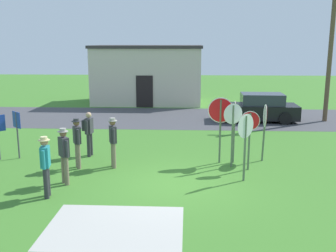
% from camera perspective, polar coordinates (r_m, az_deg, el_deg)
% --- Properties ---
extents(ground_plane, '(80.00, 80.00, 0.00)m').
position_cam_1_polar(ground_plane, '(12.14, 0.83, -8.39)').
color(ground_plane, '#3D7528').
extents(street_asphalt, '(60.00, 6.40, 0.01)m').
position_cam_1_polar(street_asphalt, '(22.45, 1.81, 1.22)').
color(street_asphalt, '#424247').
rests_on(street_asphalt, ground).
extents(concrete_path, '(3.20, 2.40, 0.01)m').
position_cam_1_polar(concrete_path, '(9.60, -7.73, -14.28)').
color(concrete_path, '#ADAAA3').
rests_on(concrete_path, ground).
extents(building_background, '(7.56, 4.60, 4.01)m').
position_cam_1_polar(building_background, '(27.97, -2.96, 7.52)').
color(building_background, beige).
rests_on(building_background, ground).
extents(utility_pole, '(1.80, 0.24, 7.49)m').
position_cam_1_polar(utility_pole, '(22.77, 22.54, 10.40)').
color(utility_pole, brown).
rests_on(utility_pole, ground).
extents(parked_car_on_street, '(4.34, 2.10, 1.51)m').
position_cam_1_polar(parked_car_on_street, '(22.00, 12.96, 2.49)').
color(parked_car_on_street, black).
rests_on(parked_car_on_street, ground).
extents(stop_sign_leaning_right, '(0.90, 0.09, 2.36)m').
position_cam_1_polar(stop_sign_leaning_right, '(13.88, 7.63, 1.16)').
color(stop_sign_leaning_right, '#51664C').
rests_on(stop_sign_leaning_right, ground).
extents(stop_sign_nearest, '(0.55, 0.54, 2.13)m').
position_cam_1_polar(stop_sign_nearest, '(12.23, 11.15, -1.37)').
color(stop_sign_nearest, '#51664C').
rests_on(stop_sign_nearest, ground).
extents(stop_sign_leaning_left, '(0.65, 0.29, 2.22)m').
position_cam_1_polar(stop_sign_leaning_left, '(13.53, 9.37, 0.23)').
color(stop_sign_leaning_left, '#51664C').
rests_on(stop_sign_leaning_left, ground).
extents(stop_sign_tallest, '(0.12, 0.82, 2.08)m').
position_cam_1_polar(stop_sign_tallest, '(14.47, 13.86, 0.50)').
color(stop_sign_tallest, '#51664C').
rests_on(stop_sign_tallest, ground).
extents(stop_sign_center_cluster, '(0.07, 0.62, 2.24)m').
position_cam_1_polar(stop_sign_center_cluster, '(14.02, 9.61, 0.57)').
color(stop_sign_center_cluster, '#51664C').
rests_on(stop_sign_center_cluster, ground).
extents(stop_sign_low_front, '(0.65, 0.12, 2.02)m').
position_cam_1_polar(stop_sign_low_front, '(13.33, 11.76, -0.69)').
color(stop_sign_low_front, '#51664C').
rests_on(stop_sign_low_front, ground).
extents(person_in_teal, '(0.35, 0.52, 1.74)m').
position_cam_1_polar(person_in_teal, '(13.68, -13.05, -2.02)').
color(person_in_teal, '#7A6B56').
rests_on(person_in_teal, ground).
extents(person_on_left, '(0.38, 0.57, 1.69)m').
position_cam_1_polar(person_on_left, '(15.06, -11.44, -0.67)').
color(person_on_left, '#2D2D33').
rests_on(person_on_left, ground).
extents(person_with_sunhat, '(0.40, 0.46, 1.74)m').
position_cam_1_polar(person_with_sunhat, '(12.25, -14.84, -3.77)').
color(person_with_sunhat, '#7A6B56').
rests_on(person_with_sunhat, ground).
extents(person_holding_notes, '(0.32, 0.55, 1.74)m').
position_cam_1_polar(person_holding_notes, '(13.54, -7.99, -1.97)').
color(person_holding_notes, '#7A6B56').
rests_on(person_holding_notes, ground).
extents(person_near_signs, '(0.32, 0.56, 1.74)m').
position_cam_1_polar(person_near_signs, '(11.35, -17.35, -5.19)').
color(person_near_signs, '#2D2D33').
rests_on(person_near_signs, ground).
extents(info_panel_leftmost, '(0.46, 0.43, 1.76)m').
position_cam_1_polar(info_panel_leftmost, '(15.42, -21.07, -0.05)').
color(info_panel_leftmost, '#4C4C51').
rests_on(info_panel_leftmost, ground).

